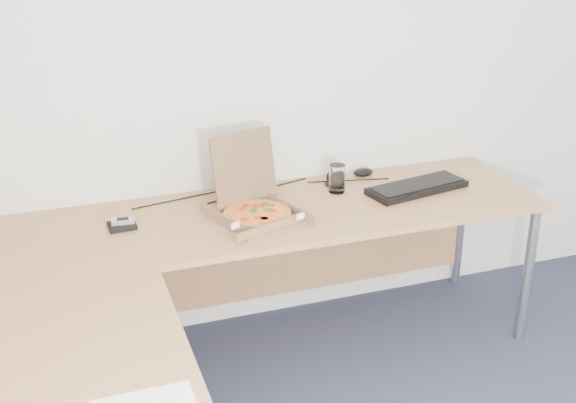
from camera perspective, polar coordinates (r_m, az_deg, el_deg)
name	(u,v)px	position (r m, az deg, el deg)	size (l,w,h in m)	color
desk	(222,272)	(2.78, -5.21, -5.56)	(2.50, 2.20, 0.73)	#B97E4E
pizza_box	(256,209)	(3.15, -2.55, -0.60)	(0.32, 0.38, 0.33)	olive
drinking_glass	(337,179)	(3.42, 3.87, 1.81)	(0.08, 0.08, 0.13)	white
keyboard	(417,187)	(3.50, 10.07, 1.09)	(0.49, 0.17, 0.03)	black
mouse	(363,172)	(3.65, 5.91, 2.30)	(0.10, 0.07, 0.04)	black
wallet	(122,226)	(3.14, -12.88, -1.87)	(0.11, 0.09, 0.02)	black
phone	(123,221)	(3.14, -12.82, -1.49)	(0.09, 0.05, 0.02)	#B2B5BA
dome_speaker	(335,177)	(3.52, 3.72, 1.97)	(0.10, 0.10, 0.08)	black
cable_bundle	(259,190)	(3.45, -2.32, 0.88)	(0.61, 0.04, 0.01)	black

